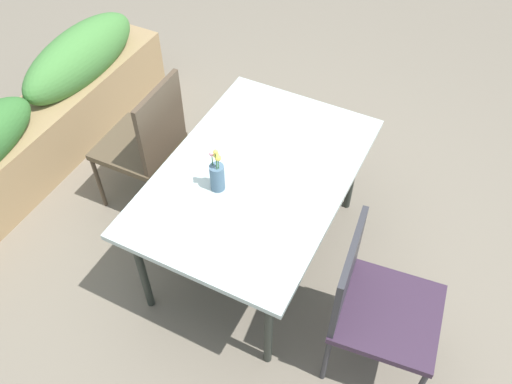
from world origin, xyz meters
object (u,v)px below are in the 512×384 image
object	(u,v)px
chair_near_left	(374,301)
planter_box	(37,123)
flower_vase	(217,175)
dining_table	(256,179)
chair_far_side	(147,140)

from	to	relation	value
chair_near_left	planter_box	world-z (taller)	chair_near_left
planter_box	flower_vase	bearing A→B (deg)	-98.34
chair_near_left	planter_box	distance (m)	2.54
chair_near_left	flower_vase	world-z (taller)	flower_vase
chair_near_left	flower_vase	xyz separation A→B (m)	(0.14, 0.93, 0.31)
dining_table	flower_vase	world-z (taller)	flower_vase
chair_far_side	flower_vase	size ratio (longest dim) A/B	3.34
dining_table	chair_far_side	world-z (taller)	chair_far_side
chair_far_side	flower_vase	world-z (taller)	flower_vase
chair_far_side	flower_vase	bearing A→B (deg)	-114.21
dining_table	chair_near_left	world-z (taller)	chair_near_left
dining_table	planter_box	size ratio (longest dim) A/B	0.59
flower_vase	chair_near_left	bearing A→B (deg)	-98.80
dining_table	chair_far_side	xyz separation A→B (m)	(0.10, 0.80, -0.13)
chair_far_side	planter_box	size ratio (longest dim) A/B	0.40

